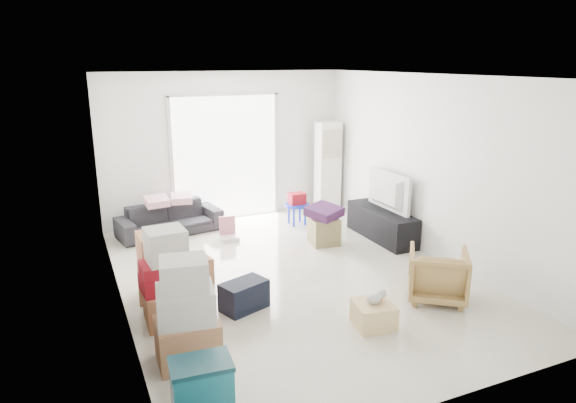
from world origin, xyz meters
The scene contains 21 objects.
room_shell centered at (0.00, 0.00, 1.35)m, with size 4.98×6.48×3.18m.
sliding_door centered at (0.00, 2.98, 1.24)m, with size 2.10×0.04×2.33m.
ac_tower centered at (1.95, 2.65, 0.88)m, with size 0.45×0.30×1.75m, color white.
tv_console centered at (2.00, 0.82, 0.25)m, with size 0.45×1.49×0.50m, color black.
television centered at (2.00, 0.82, 0.57)m, with size 1.09×0.63×0.14m, color black.
sofa centered at (-1.18, 2.50, 0.34)m, with size 1.75×0.51×0.68m, color #26272B.
pillow_left centered at (-1.38, 2.48, 0.74)m, with size 0.36×0.28×0.11m, color #F2B1BB.
pillow_right centered at (-0.96, 2.52, 0.74)m, with size 0.31×0.25×0.11m, color #F2B1BB.
armchair centered at (1.36, -1.37, 0.36)m, with size 0.69×0.65×0.71m, color #A58449.
storage_bins centered at (-1.90, -2.42, 0.29)m, with size 0.52×0.39×0.57m.
box_stack_a centered at (-1.80, -1.47, 0.49)m, with size 0.61×0.52×1.08m.
box_stack_b centered at (-1.80, -0.58, 0.48)m, with size 0.62×0.56×1.11m.
box_stack_c centered at (-1.77, 0.10, 0.41)m, with size 0.61×0.53×0.84m.
loose_box centered at (-1.31, 0.34, 0.18)m, with size 0.43×0.43×0.36m, color #A56C4A.
duffel_bag centered at (-0.93, -0.65, 0.17)m, with size 0.55×0.33×0.35m, color black.
ottoman centered at (1.00, 0.98, 0.22)m, with size 0.43×0.43×0.43m, color olive.
blanket centered at (1.00, 0.98, 0.50)m, with size 0.48×0.48×0.14m, color #411E4B.
kids_table centered at (1.03, 2.08, 0.41)m, with size 0.45×0.45×0.58m.
toy_walker centered at (-0.36, 1.79, 0.11)m, with size 0.30×0.27×0.39m.
wood_crate centered at (0.26, -1.63, 0.14)m, with size 0.42×0.42×0.28m, color tan.
plush_bunny centered at (0.29, -1.62, 0.34)m, with size 0.27×0.15×0.14m.
Camera 1 is at (-2.71, -5.98, 2.90)m, focal length 32.00 mm.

